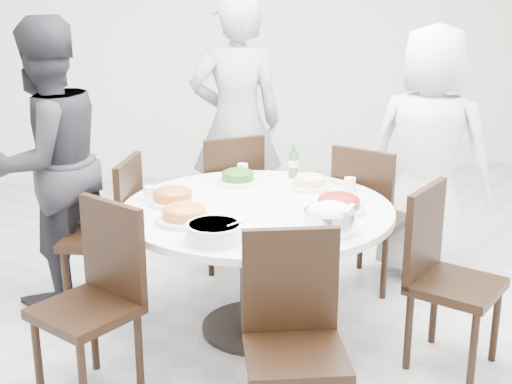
{
  "coord_description": "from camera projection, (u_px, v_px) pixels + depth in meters",
  "views": [
    {
      "loc": [
        -0.88,
        -3.98,
        1.99
      ],
      "look_at": [
        -0.32,
        -0.25,
        0.82
      ],
      "focal_mm": 50.0,
      "sensor_mm": 36.0,
      "label": 1
    }
  ],
  "objects": [
    {
      "name": "floor",
      "position": [
        300.0,
        302.0,
        4.47
      ],
      "size": [
        6.0,
        6.0,
        0.01
      ],
      "primitive_type": "cube",
      "color": "#B8B9BE",
      "rests_on": "ground"
    },
    {
      "name": "wall_back",
      "position": [
        238.0,
        35.0,
        6.89
      ],
      "size": [
        6.0,
        0.01,
        2.8
      ],
      "primitive_type": "cube",
      "color": "white",
      "rests_on": "ground"
    },
    {
      "name": "dining_table",
      "position": [
        257.0,
        270.0,
        4.03
      ],
      "size": [
        1.5,
        1.5,
        0.75
      ],
      "primitive_type": "cylinder",
      "color": "white",
      "rests_on": "floor"
    },
    {
      "name": "chair_ne",
      "position": [
        374.0,
        215.0,
        4.62
      ],
      "size": [
        0.59,
        0.59,
        0.95
      ],
      "primitive_type": "cube",
      "rotation": [
        0.0,
        0.0,
        2.38
      ],
      "color": "black",
      "rests_on": "floor"
    },
    {
      "name": "chair_n",
      "position": [
        224.0,
        199.0,
        4.94
      ],
      "size": [
        0.52,
        0.52,
        0.95
      ],
      "primitive_type": "cube",
      "rotation": [
        0.0,
        0.0,
        3.42
      ],
      "color": "black",
      "rests_on": "floor"
    },
    {
      "name": "chair_nw",
      "position": [
        101.0,
        235.0,
        4.27
      ],
      "size": [
        0.52,
        0.52,
        0.95
      ],
      "primitive_type": "cube",
      "rotation": [
        0.0,
        0.0,
        4.42
      ],
      "color": "black",
      "rests_on": "floor"
    },
    {
      "name": "chair_sw",
      "position": [
        85.0,
        306.0,
        3.36
      ],
      "size": [
        0.59,
        0.59,
        0.95
      ],
      "primitive_type": "cube",
      "rotation": [
        0.0,
        0.0,
        5.46
      ],
      "color": "black",
      "rests_on": "floor"
    },
    {
      "name": "chair_s",
      "position": [
        296.0,
        351.0,
        2.97
      ],
      "size": [
        0.44,
        0.44,
        0.95
      ],
      "primitive_type": "cube",
      "rotation": [
        0.0,
        0.0,
        6.23
      ],
      "color": "black",
      "rests_on": "floor"
    },
    {
      "name": "chair_se",
      "position": [
        457.0,
        282.0,
        3.63
      ],
      "size": [
        0.59,
        0.59,
        0.95
      ],
      "primitive_type": "cube",
      "rotation": [
        0.0,
        0.0,
        7.08
      ],
      "color": "black",
      "rests_on": "floor"
    },
    {
      "name": "diner_right",
      "position": [
        429.0,
        154.0,
        4.68
      ],
      "size": [
        0.98,
        0.92,
        1.68
      ],
      "primitive_type": "imported",
      "rotation": [
        0.0,
        0.0,
        2.49
      ],
      "color": "silver",
      "rests_on": "floor"
    },
    {
      "name": "diner_middle",
      "position": [
        236.0,
        124.0,
        5.18
      ],
      "size": [
        0.68,
        0.46,
        1.85
      ],
      "primitive_type": "imported",
      "rotation": [
        0.0,
        0.0,
        3.16
      ],
      "color": "black",
      "rests_on": "floor"
    },
    {
      "name": "diner_left",
      "position": [
        47.0,
        163.0,
        4.31
      ],
      "size": [
        1.08,
        1.06,
        1.75
      ],
      "primitive_type": "imported",
      "rotation": [
        0.0,
        0.0,
        3.87
      ],
      "color": "black",
      "rests_on": "floor"
    },
    {
      "name": "dish_greens",
      "position": [
        238.0,
        178.0,
        4.33
      ],
      "size": [
        0.25,
        0.25,
        0.06
      ],
      "primitive_type": "cylinder",
      "color": "white",
      "rests_on": "dining_table"
    },
    {
      "name": "dish_pale",
      "position": [
        310.0,
        184.0,
        4.23
      ],
      "size": [
        0.24,
        0.24,
        0.06
      ],
      "primitive_type": "cylinder",
      "color": "white",
      "rests_on": "dining_table"
    },
    {
      "name": "dish_orange",
      "position": [
        173.0,
        197.0,
        3.96
      ],
      "size": [
        0.28,
        0.28,
        0.07
      ],
      "primitive_type": "cylinder",
      "color": "white",
      "rests_on": "dining_table"
    },
    {
      "name": "dish_redbrown",
      "position": [
        339.0,
        205.0,
        3.84
      ],
      "size": [
        0.29,
        0.29,
        0.07
      ],
      "primitive_type": "cylinder",
      "color": "white",
      "rests_on": "dining_table"
    },
    {
      "name": "dish_tofu",
      "position": [
        184.0,
        215.0,
        3.67
      ],
      "size": [
        0.29,
        0.29,
        0.08
      ],
      "primitive_type": "cylinder",
      "color": "white",
      "rests_on": "dining_table"
    },
    {
      "name": "rice_bowl",
      "position": [
        330.0,
        221.0,
        3.53
      ],
      "size": [
        0.26,
        0.26,
        0.11
      ],
      "primitive_type": "cylinder",
      "color": "silver",
      "rests_on": "dining_table"
    },
    {
      "name": "soup_bowl",
      "position": [
        214.0,
        232.0,
        3.42
      ],
      "size": [
        0.28,
        0.28,
        0.09
      ],
      "primitive_type": "cylinder",
      "color": "white",
      "rests_on": "dining_table"
    },
    {
      "name": "beverage_bottle",
      "position": [
        294.0,
        161.0,
        4.44
      ],
      "size": [
        0.06,
        0.06,
        0.21
      ],
      "primitive_type": "cylinder",
      "color": "#2C692A",
      "rests_on": "dining_table"
    },
    {
      "name": "tea_cups",
      "position": [
        241.0,
        170.0,
        4.49
      ],
      "size": [
        0.07,
        0.07,
        0.08
      ],
      "primitive_type": "cylinder",
      "color": "white",
      "rests_on": "dining_table"
    },
    {
      "name": "chopsticks",
      "position": [
        248.0,
        174.0,
        4.53
      ],
      "size": [
        0.24,
        0.04,
        0.01
      ],
      "primitive_type": null,
      "color": "tan",
      "rests_on": "dining_table"
    }
  ]
}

